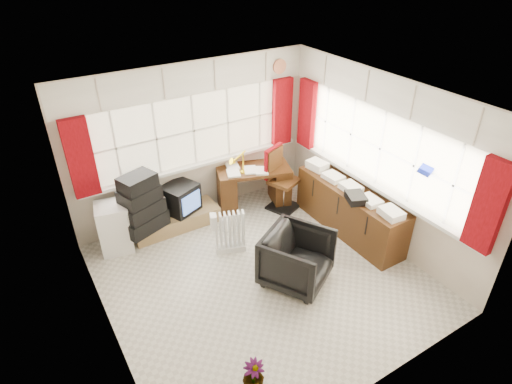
% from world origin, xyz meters
% --- Properties ---
extents(ground, '(4.00, 4.00, 0.00)m').
position_xyz_m(ground, '(0.00, 0.00, 0.00)').
color(ground, beige).
rests_on(ground, ground).
extents(room_walls, '(4.00, 4.00, 4.00)m').
position_xyz_m(room_walls, '(0.00, 0.00, 1.50)').
color(room_walls, beige).
rests_on(room_walls, ground).
extents(window_back, '(3.70, 0.12, 3.60)m').
position_xyz_m(window_back, '(0.00, 1.94, 0.95)').
color(window_back, '#FDEFC8').
rests_on(window_back, room_walls).
extents(window_right, '(0.12, 3.70, 3.60)m').
position_xyz_m(window_right, '(1.94, 0.00, 0.95)').
color(window_right, '#FDEFC8').
rests_on(window_right, room_walls).
extents(curtains, '(3.83, 3.83, 1.15)m').
position_xyz_m(curtains, '(0.92, 0.93, 1.46)').
color(curtains, maroon).
rests_on(curtains, room_walls).
extents(overhead_cabinets, '(3.98, 3.98, 0.48)m').
position_xyz_m(overhead_cabinets, '(0.98, 0.98, 2.25)').
color(overhead_cabinets, white).
rests_on(overhead_cabinets, room_walls).
extents(desk, '(1.34, 0.95, 0.73)m').
position_xyz_m(desk, '(0.87, 1.64, 0.39)').
color(desk, '#482611').
rests_on(desk, ground).
extents(desk_lamp, '(0.15, 0.13, 0.40)m').
position_xyz_m(desk_lamp, '(0.66, 1.61, 0.98)').
color(desk_lamp, yellow).
rests_on(desk_lamp, desk).
extents(task_chair, '(0.60, 0.62, 1.09)m').
position_xyz_m(task_chair, '(1.19, 1.38, 0.58)').
color(task_chair, black).
rests_on(task_chair, ground).
extents(office_chair, '(1.12, 1.13, 0.76)m').
position_xyz_m(office_chair, '(0.36, -0.30, 0.38)').
color(office_chair, black).
rests_on(office_chair, ground).
extents(radiator, '(0.47, 0.31, 0.66)m').
position_xyz_m(radiator, '(-0.08, 0.74, 0.27)').
color(radiator, white).
rests_on(radiator, ground).
extents(credenza, '(0.50, 2.00, 0.85)m').
position_xyz_m(credenza, '(1.73, 0.20, 0.40)').
color(credenza, '#482611').
rests_on(credenza, ground).
extents(file_tray, '(0.36, 0.39, 0.11)m').
position_xyz_m(file_tray, '(1.56, -0.06, 0.80)').
color(file_tray, black).
rests_on(file_tray, credenza).
extents(tv_bench, '(1.40, 0.50, 0.25)m').
position_xyz_m(tv_bench, '(-0.55, 1.72, 0.12)').
color(tv_bench, olive).
rests_on(tv_bench, ground).
extents(crt_tv, '(0.63, 0.61, 0.45)m').
position_xyz_m(crt_tv, '(-0.41, 1.75, 0.48)').
color(crt_tv, black).
rests_on(crt_tv, tv_bench).
extents(hifi_stack, '(0.76, 0.62, 0.90)m').
position_xyz_m(hifi_stack, '(-1.07, 1.59, 0.66)').
color(hifi_stack, black).
rests_on(hifi_stack, tv_bench).
extents(mini_fridge, '(0.52, 0.53, 0.76)m').
position_xyz_m(mini_fridge, '(-1.49, 1.66, 0.38)').
color(mini_fridge, white).
rests_on(mini_fridge, ground).
extents(spray_bottle_a, '(0.14, 0.14, 0.32)m').
position_xyz_m(spray_bottle_a, '(0.07, 1.19, 0.16)').
color(spray_bottle_a, white).
rests_on(spray_bottle_a, ground).
extents(spray_bottle_b, '(0.11, 0.11, 0.21)m').
position_xyz_m(spray_bottle_b, '(0.05, 1.55, 0.11)').
color(spray_bottle_b, '#8FD5CF').
rests_on(spray_bottle_b, ground).
extents(flower_vase, '(0.27, 0.27, 0.40)m').
position_xyz_m(flower_vase, '(-0.98, -1.39, 0.20)').
color(flower_vase, black).
rests_on(flower_vase, ground).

